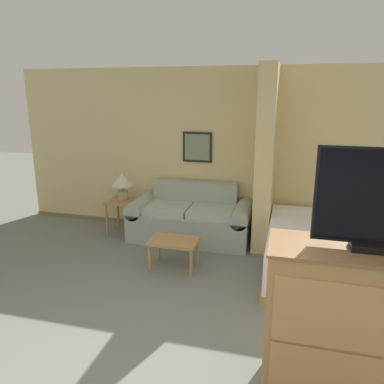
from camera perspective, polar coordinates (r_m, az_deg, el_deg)
The scene contains 10 objects.
wall_back at distance 5.98m, azimuth 3.65°, elevation 6.04°, with size 6.70×0.16×2.60m.
wall_partition_pillar at distance 5.44m, azimuth 11.12°, elevation 4.97°, with size 0.24×0.77×2.60m.
couch at distance 5.81m, azimuth -0.19°, elevation -4.09°, with size 1.85×0.84×0.85m.
coffee_table at distance 4.85m, azimuth -2.77°, elevation -7.89°, with size 0.63×0.42×0.39m.
side_table at distance 6.13m, azimuth -10.42°, elevation -1.94°, with size 0.47×0.47×0.55m.
table_lamp at distance 6.03m, azimuth -10.59°, elevation 1.59°, with size 0.35×0.35×0.44m.
tv_dresser at distance 3.05m, azimuth 24.03°, elevation -18.49°, with size 1.31×0.52×1.20m.
tv at distance 2.68m, azimuth 26.15°, elevation -1.18°, with size 0.76×0.16×0.69m.
bed at distance 5.10m, azimuth 20.53°, elevation -8.40°, with size 1.62×2.04×0.55m.
backpack at distance 5.13m, azimuth 23.06°, elevation -2.63°, with size 0.28×0.21×0.44m.
Camera 1 is at (1.13, -1.96, 2.22)m, focal length 35.00 mm.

